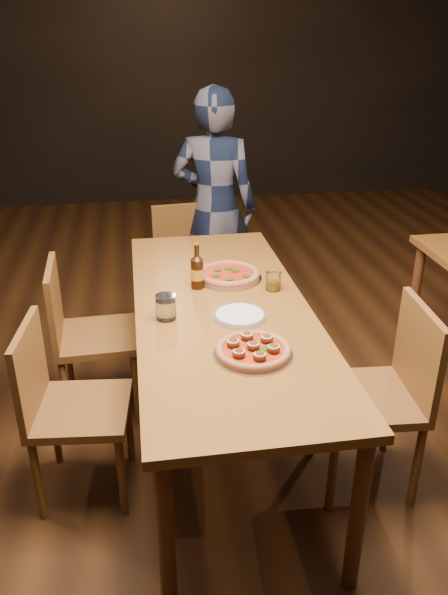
{
  "coord_description": "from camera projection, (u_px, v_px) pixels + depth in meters",
  "views": [
    {
      "loc": [
        -0.37,
        -2.37,
        1.94
      ],
      "look_at": [
        0.0,
        -0.05,
        0.82
      ],
      "focal_mm": 35.0,
      "sensor_mm": 36.0,
      "label": 1
    }
  ],
  "objects": [
    {
      "name": "chair_main_e",
      "position": [
        367.0,
        396.0,
        2.53
      ],
      "size": [
        0.46,
        0.46,
        0.92
      ],
      "primitive_type": null,
      "rotation": [
        0.0,
        0.0,
        -1.64
      ],
      "color": "brown",
      "rests_on": "ground"
    },
    {
      "name": "plate_stack",
      "position": [
        240.0,
        316.0,
        2.57
      ],
      "size": [
        0.23,
        0.23,
        0.02
      ],
      "primitive_type": "cylinder",
      "color": "white",
      "rests_on": "table_main"
    },
    {
      "name": "chair_main_sw",
      "position": [
        97.0,
        335.0,
        3.05
      ],
      "size": [
        0.43,
        0.43,
        0.9
      ],
      "primitive_type": null,
      "rotation": [
        0.0,
        0.0,
        1.61
      ],
      "color": "brown",
      "rests_on": "ground"
    },
    {
      "name": "chair_end",
      "position": [
        188.0,
        269.0,
        3.92
      ],
      "size": [
        0.44,
        0.44,
        0.87
      ],
      "primitive_type": null,
      "rotation": [
        0.0,
        0.0,
        0.1
      ],
      "color": "brown",
      "rests_on": "ground"
    },
    {
      "name": "ground",
      "position": [
        222.0,
        436.0,
        3.0
      ],
      "size": [
        9.0,
        9.0,
        0.0
      ],
      "primitive_type": "plane",
      "color": "black"
    },
    {
      "name": "room_shell",
      "position": [
        222.0,
        46.0,
        2.2
      ],
      "size": [
        9.0,
        9.0,
        9.0
      ],
      "color": "black",
      "rests_on": "ground"
    },
    {
      "name": "pizza_margherita",
      "position": [
        229.0,
        275.0,
        2.96
      ],
      "size": [
        0.34,
        0.34,
        0.04
      ],
      "rotation": [
        0.0,
        0.0,
        0.41
      ],
      "color": "#B7B7BF",
      "rests_on": "table_main"
    },
    {
      "name": "water_glass",
      "position": [
        166.0,
        307.0,
        2.55
      ],
      "size": [
        0.09,
        0.09,
        0.11
      ],
      "primitive_type": "cylinder",
      "color": "white",
      "rests_on": "table_main"
    },
    {
      "name": "diner",
      "position": [
        214.0,
        207.0,
        3.95
      ],
      "size": [
        0.68,
        0.56,
        1.59
      ],
      "primitive_type": "imported",
      "rotation": [
        0.0,
        0.0,
        2.79
      ],
      "color": "black",
      "rests_on": "ground"
    },
    {
      "name": "chair_main_nw",
      "position": [
        81.0,
        408.0,
        2.49
      ],
      "size": [
        0.45,
        0.45,
        0.87
      ],
      "primitive_type": null,
      "rotation": [
        0.0,
        0.0,
        1.47
      ],
      "color": "brown",
      "rests_on": "ground"
    },
    {
      "name": "amber_glass",
      "position": [
        273.0,
        281.0,
        2.83
      ],
      "size": [
        0.07,
        0.07,
        0.09
      ],
      "primitive_type": "cylinder",
      "color": "#9C6F11",
      "rests_on": "table_main"
    },
    {
      "name": "beer_bottle",
      "position": [
        197.0,
        273.0,
        2.83
      ],
      "size": [
        0.06,
        0.06,
        0.23
      ],
      "rotation": [
        0.0,
        0.0,
        0.39
      ],
      "color": "black",
      "rests_on": "table_main"
    },
    {
      "name": "pizza_meatball",
      "position": [
        253.0,
        350.0,
        2.28
      ],
      "size": [
        0.32,
        0.32,
        0.06
      ],
      "rotation": [
        0.0,
        0.0,
        0.36
      ],
      "color": "#B7B7BF",
      "rests_on": "table_main"
    },
    {
      "name": "table_main",
      "position": [
        222.0,
        320.0,
        2.71
      ],
      "size": [
        0.8,
        2.0,
        0.75
      ],
      "color": "brown",
      "rests_on": "ground"
    }
  ]
}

